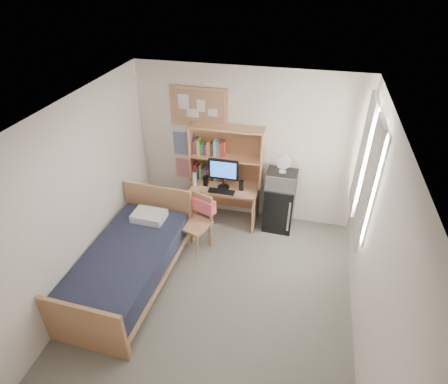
% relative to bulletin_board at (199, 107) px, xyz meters
% --- Properties ---
extents(floor, '(3.60, 4.20, 0.02)m').
position_rel_bulletin_board_xyz_m(floor, '(0.78, -2.08, -1.93)').
color(floor, gray).
rests_on(floor, ground).
extents(ceiling, '(3.60, 4.20, 0.02)m').
position_rel_bulletin_board_xyz_m(ceiling, '(0.78, -2.08, 0.68)').
color(ceiling, silver).
rests_on(ceiling, wall_back).
extents(wall_back, '(3.60, 0.04, 2.60)m').
position_rel_bulletin_board_xyz_m(wall_back, '(0.78, 0.02, -0.62)').
color(wall_back, white).
rests_on(wall_back, floor).
extents(wall_left, '(0.04, 4.20, 2.60)m').
position_rel_bulletin_board_xyz_m(wall_left, '(-1.02, -2.08, -0.62)').
color(wall_left, white).
rests_on(wall_left, floor).
extents(wall_right, '(0.04, 4.20, 2.60)m').
position_rel_bulletin_board_xyz_m(wall_right, '(2.58, -2.08, -0.62)').
color(wall_right, white).
rests_on(wall_right, floor).
extents(window_unit, '(0.10, 1.40, 1.70)m').
position_rel_bulletin_board_xyz_m(window_unit, '(2.53, -0.88, -0.32)').
color(window_unit, white).
rests_on(window_unit, wall_right).
extents(curtain_left, '(0.04, 0.55, 1.70)m').
position_rel_bulletin_board_xyz_m(curtain_left, '(2.50, -1.28, -0.32)').
color(curtain_left, beige).
rests_on(curtain_left, wall_right).
extents(curtain_right, '(0.04, 0.55, 1.70)m').
position_rel_bulletin_board_xyz_m(curtain_right, '(2.50, -0.48, -0.32)').
color(curtain_right, beige).
rests_on(curtain_right, wall_right).
extents(bulletin_board, '(0.94, 0.03, 0.64)m').
position_rel_bulletin_board_xyz_m(bulletin_board, '(0.00, 0.00, 0.00)').
color(bulletin_board, '#AC7C5B').
rests_on(bulletin_board, wall_back).
extents(poster_wave, '(0.30, 0.01, 0.42)m').
position_rel_bulletin_board_xyz_m(poster_wave, '(-0.32, 0.01, -0.67)').
color(poster_wave, navy).
rests_on(poster_wave, wall_back).
extents(poster_japan, '(0.28, 0.01, 0.36)m').
position_rel_bulletin_board_xyz_m(poster_japan, '(-0.32, 0.01, -1.14)').
color(poster_japan, red).
rests_on(poster_japan, wall_back).
extents(desk, '(1.12, 0.56, 0.70)m').
position_rel_bulletin_board_xyz_m(desk, '(0.49, -0.28, -1.57)').
color(desk, tan).
rests_on(desk, floor).
extents(desk_chair, '(0.60, 0.60, 0.94)m').
position_rel_bulletin_board_xyz_m(desk_chair, '(0.21, -1.12, -1.45)').
color(desk_chair, tan).
rests_on(desk_chair, floor).
extents(mini_fridge, '(0.49, 0.49, 0.80)m').
position_rel_bulletin_board_xyz_m(mini_fridge, '(1.42, -0.24, -1.52)').
color(mini_fridge, black).
rests_on(mini_fridge, floor).
extents(bed, '(1.15, 2.18, 0.59)m').
position_rel_bulletin_board_xyz_m(bed, '(-0.46, -2.04, -1.63)').
color(bed, '#1C1F32').
rests_on(bed, floor).
extents(hutch, '(1.21, 0.31, 0.99)m').
position_rel_bulletin_board_xyz_m(hutch, '(0.49, -0.13, -0.72)').
color(hutch, tan).
rests_on(hutch, desk).
extents(monitor, '(0.49, 0.04, 0.52)m').
position_rel_bulletin_board_xyz_m(monitor, '(0.49, -0.34, -0.96)').
color(monitor, black).
rests_on(monitor, desk).
extents(keyboard, '(0.43, 0.14, 0.02)m').
position_rel_bulletin_board_xyz_m(keyboard, '(0.49, -0.48, -1.21)').
color(keyboard, black).
rests_on(keyboard, desk).
extents(speaker_left, '(0.07, 0.07, 0.18)m').
position_rel_bulletin_board_xyz_m(speaker_left, '(0.19, -0.34, -1.13)').
color(speaker_left, black).
rests_on(speaker_left, desk).
extents(speaker_right, '(0.07, 0.07, 0.17)m').
position_rel_bulletin_board_xyz_m(speaker_right, '(0.79, -0.35, -1.13)').
color(speaker_right, black).
rests_on(speaker_right, desk).
extents(water_bottle, '(0.07, 0.07, 0.23)m').
position_rel_bulletin_board_xyz_m(water_bottle, '(0.01, -0.38, -1.10)').
color(water_bottle, white).
rests_on(water_bottle, desk).
extents(hoodie, '(0.47, 0.29, 0.22)m').
position_rel_bulletin_board_xyz_m(hoodie, '(0.28, -0.93, -1.19)').
color(hoodie, '#FA5F68').
rests_on(hoodie, desk_chair).
extents(microwave, '(0.49, 0.38, 0.27)m').
position_rel_bulletin_board_xyz_m(microwave, '(1.42, -0.26, -0.98)').
color(microwave, '#BAB9BE').
rests_on(microwave, mini_fridge).
extents(desk_fan, '(0.24, 0.24, 0.28)m').
position_rel_bulletin_board_xyz_m(desk_fan, '(1.42, -0.26, -0.70)').
color(desk_fan, white).
rests_on(desk_fan, microwave).
extents(pillow, '(0.49, 0.35, 0.11)m').
position_rel_bulletin_board_xyz_m(pillow, '(-0.44, -1.29, -1.27)').
color(pillow, white).
rests_on(pillow, bed).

